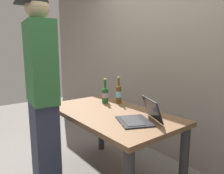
{
  "coord_description": "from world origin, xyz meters",
  "views": [
    {
      "loc": [
        1.59,
        -1.22,
        1.33
      ],
      "look_at": [
        0.03,
        0.0,
        0.99
      ],
      "focal_mm": 33.69,
      "sensor_mm": 36.0,
      "label": 1
    }
  ],
  "objects_px": {
    "laptop": "(140,117)",
    "person_figure": "(43,99)",
    "beer_bottle_amber": "(119,93)",
    "beer_bottle_dark": "(105,94)"
  },
  "relations": [
    {
      "from": "beer_bottle_dark",
      "to": "person_figure",
      "type": "height_order",
      "value": "person_figure"
    },
    {
      "from": "beer_bottle_amber",
      "to": "beer_bottle_dark",
      "type": "height_order",
      "value": "beer_bottle_amber"
    },
    {
      "from": "laptop",
      "to": "person_figure",
      "type": "distance_m",
      "value": 0.85
    },
    {
      "from": "beer_bottle_dark",
      "to": "beer_bottle_amber",
      "type": "bearing_deg",
      "value": 42.99
    },
    {
      "from": "beer_bottle_dark",
      "to": "person_figure",
      "type": "bearing_deg",
      "value": -78.31
    },
    {
      "from": "beer_bottle_amber",
      "to": "person_figure",
      "type": "relative_size",
      "value": 0.17
    },
    {
      "from": "beer_bottle_amber",
      "to": "beer_bottle_dark",
      "type": "distance_m",
      "value": 0.16
    },
    {
      "from": "laptop",
      "to": "beer_bottle_dark",
      "type": "xyz_separation_m",
      "value": [
        -0.71,
        0.15,
        0.06
      ]
    },
    {
      "from": "beer_bottle_dark",
      "to": "laptop",
      "type": "bearing_deg",
      "value": -12.14
    },
    {
      "from": "laptop",
      "to": "beer_bottle_amber",
      "type": "distance_m",
      "value": 0.65
    }
  ]
}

